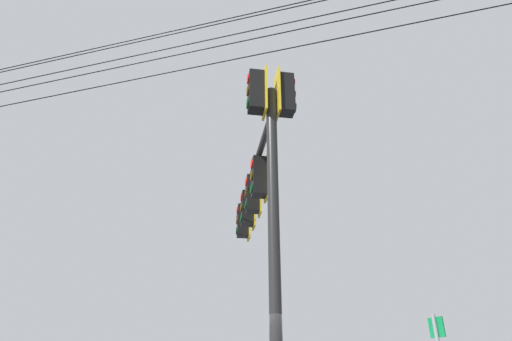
{
  "coord_description": "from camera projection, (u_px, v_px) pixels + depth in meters",
  "views": [
    {
      "loc": [
        -6.23,
        -4.27,
        1.51
      ],
      "look_at": [
        0.46,
        1.23,
        5.95
      ],
      "focal_mm": 29.71,
      "sensor_mm": 36.0,
      "label": 1
    }
  ],
  "objects": [
    {
      "name": "overhead_wire_span",
      "position": [
        219.0,
        38.0,
        9.42
      ],
      "size": [
        10.68,
        23.03,
        1.9
      ],
      "color": "black"
    },
    {
      "name": "signal_mast_assembly",
      "position": [
        260.0,
        189.0,
        9.03
      ],
      "size": [
        4.09,
        4.5,
        7.2
      ],
      "color": "black",
      "rests_on": "ground"
    }
  ]
}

